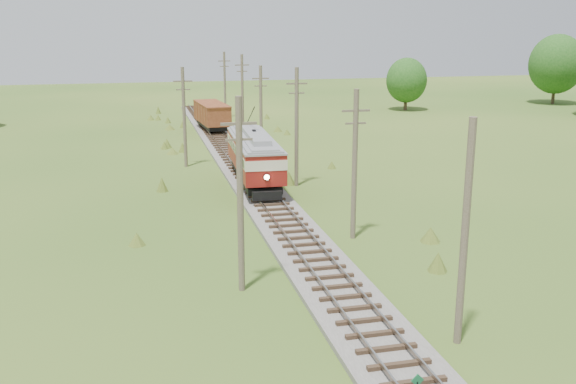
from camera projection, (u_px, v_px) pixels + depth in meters
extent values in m
cube|color=#605B54|center=(249.00, 178.00, 51.50)|extent=(3.60, 96.00, 0.25)
cube|color=#726659|center=(240.00, 174.00, 51.25)|extent=(0.08, 96.00, 0.17)
cube|color=#726659|center=(257.00, 173.00, 51.57)|extent=(0.08, 96.00, 0.17)
cube|color=#2D2116|center=(249.00, 175.00, 51.45)|extent=(2.40, 96.00, 0.16)
cube|color=#176A39|center=(417.00, 380.00, 20.66)|extent=(0.45, 0.03, 0.45)
cube|color=black|center=(255.00, 174.00, 48.79)|extent=(2.92, 11.23, 0.45)
cube|color=maroon|center=(254.00, 161.00, 48.54)|extent=(3.39, 12.22, 1.11)
cube|color=beige|center=(254.00, 149.00, 48.31)|extent=(3.42, 12.28, 0.71)
cube|color=black|center=(254.00, 149.00, 48.31)|extent=(3.43, 11.74, 0.55)
cube|color=maroon|center=(254.00, 143.00, 48.19)|extent=(3.39, 12.22, 0.30)
cube|color=gray|center=(254.00, 138.00, 48.10)|extent=(3.46, 12.34, 0.38)
cube|color=gray|center=(254.00, 134.00, 48.02)|extent=(1.70, 9.12, 0.40)
sphere|color=#FFF2BF|center=(267.00, 177.00, 42.67)|extent=(0.36, 0.36, 0.36)
cylinder|color=black|center=(251.00, 115.00, 49.46)|extent=(0.28, 4.69, 1.94)
cylinder|color=black|center=(253.00, 190.00, 44.32)|extent=(0.16, 0.81, 0.81)
cylinder|color=black|center=(274.00, 189.00, 44.59)|extent=(0.16, 0.81, 0.81)
cylinder|color=black|center=(238.00, 163.00, 53.02)|extent=(0.16, 0.81, 0.81)
cylinder|color=black|center=(256.00, 162.00, 53.30)|extent=(0.16, 0.81, 0.81)
cube|color=black|center=(212.00, 124.00, 74.15)|extent=(2.80, 7.68, 0.52)
cube|color=#612A17|center=(212.00, 113.00, 73.82)|extent=(3.41, 8.56, 2.09)
cube|color=#612A17|center=(212.00, 104.00, 73.55)|extent=(3.48, 8.73, 0.13)
cylinder|color=black|center=(210.00, 127.00, 71.59)|extent=(0.20, 0.84, 0.84)
cylinder|color=black|center=(224.00, 127.00, 72.07)|extent=(0.20, 0.84, 0.84)
cylinder|color=black|center=(201.00, 121.00, 76.20)|extent=(0.20, 0.84, 0.84)
cylinder|color=black|center=(214.00, 121.00, 76.68)|extent=(0.20, 0.84, 0.84)
cone|color=gray|center=(256.00, 144.00, 64.11)|extent=(2.84, 2.84, 1.06)
cone|color=gray|center=(265.00, 147.00, 63.49)|extent=(1.60, 1.60, 0.62)
cylinder|color=brown|center=(465.00, 235.00, 23.81)|extent=(0.30, 0.30, 8.80)
cylinder|color=brown|center=(355.00, 166.00, 36.12)|extent=(0.30, 0.30, 8.60)
cube|color=brown|center=(356.00, 111.00, 35.35)|extent=(1.60, 0.12, 0.12)
cube|color=brown|center=(356.00, 123.00, 35.52)|extent=(1.20, 0.10, 0.10)
cylinder|color=brown|center=(297.00, 128.00, 48.29)|extent=(0.30, 0.30, 9.00)
cube|color=brown|center=(297.00, 84.00, 47.47)|extent=(1.60, 0.12, 0.12)
cube|color=brown|center=(297.00, 93.00, 47.64)|extent=(1.20, 0.10, 0.10)
cylinder|color=brown|center=(261.00, 111.00, 60.57)|extent=(0.30, 0.30, 8.40)
cube|color=brown|center=(261.00, 78.00, 59.82)|extent=(1.60, 0.12, 0.12)
cube|color=brown|center=(261.00, 86.00, 59.99)|extent=(1.20, 0.10, 0.10)
cylinder|color=brown|center=(242.00, 94.00, 72.84)|extent=(0.30, 0.30, 8.90)
cube|color=brown|center=(242.00, 65.00, 72.02)|extent=(1.60, 0.12, 0.12)
cube|color=brown|center=(242.00, 71.00, 72.20)|extent=(1.20, 0.10, 0.10)
cylinder|color=brown|center=(225.00, 85.00, 85.06)|extent=(0.30, 0.30, 8.70)
cube|color=brown|center=(224.00, 61.00, 84.27)|extent=(1.60, 0.12, 0.12)
cube|color=brown|center=(224.00, 66.00, 84.45)|extent=(1.20, 0.10, 0.10)
cylinder|color=brown|center=(240.00, 197.00, 28.74)|extent=(0.30, 0.30, 9.00)
cube|color=brown|center=(239.00, 124.00, 27.91)|extent=(1.60, 0.12, 0.12)
cube|color=brown|center=(239.00, 140.00, 28.09)|extent=(1.20, 0.10, 0.10)
cylinder|color=brown|center=(184.00, 118.00, 55.09)|extent=(0.30, 0.30, 8.60)
cube|color=brown|center=(183.00, 81.00, 54.32)|extent=(1.60, 0.12, 0.12)
cube|color=brown|center=(183.00, 90.00, 54.49)|extent=(1.20, 0.10, 0.10)
cylinder|color=#38281C|center=(554.00, 92.00, 101.31)|extent=(0.50, 0.50, 3.60)
ellipsoid|color=#184815|center=(556.00, 64.00, 100.21)|extent=(8.40, 8.40, 9.24)
cylinder|color=#38281C|center=(406.00, 101.00, 93.73)|extent=(0.50, 0.50, 2.52)
ellipsoid|color=#184815|center=(407.00, 80.00, 92.96)|extent=(5.88, 5.88, 6.47)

